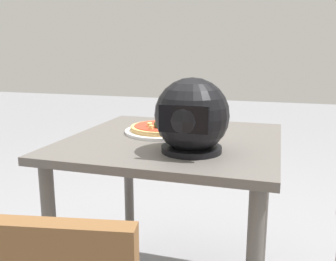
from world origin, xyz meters
TOP-DOWN VIEW (x-y plane):
  - dining_table at (0.00, 0.00)m, footprint 0.84×0.84m
  - pizza_plate at (0.07, -0.08)m, footprint 0.32×0.32m
  - pizza at (0.07, -0.08)m, footprint 0.28×0.28m
  - motorcycle_helmet at (-0.12, 0.18)m, footprint 0.26×0.26m

SIDE VIEW (x-z plane):
  - dining_table at x=0.00m, z-range 0.27..1.03m
  - pizza_plate at x=0.07m, z-range 0.76..0.77m
  - pizza at x=0.07m, z-range 0.76..0.81m
  - motorcycle_helmet at x=-0.12m, z-range 0.76..1.02m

